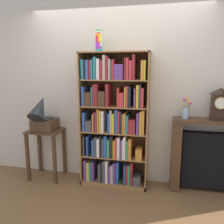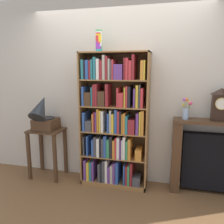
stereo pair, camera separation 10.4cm
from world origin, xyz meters
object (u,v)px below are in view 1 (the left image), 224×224
Objects in this scene: cup_stack at (99,41)px; mantel_clock at (220,104)px; bookshelf at (113,124)px; gramophone at (42,115)px; side_table_left at (46,144)px; fireplace_mantel at (210,157)px; flower_vase at (186,109)px.

cup_stack reaches higher than mantel_clock.
bookshelf is 1.06m from gramophone.
side_table_left is at bearing -179.03° from bookshelf.
gramophone reaches higher than fireplace_mantel.
side_table_left is 2.65× the size of flower_vase.
flower_vase is (0.97, 0.05, 0.24)m from bookshelf.
bookshelf reaches higher than flower_vase.
bookshelf is 1.86× the size of fireplace_mantel.
cup_stack is 1.47m from flower_vase.
bookshelf is 1.42m from mantel_clock.
gramophone is at bearing -176.12° from flower_vase.
bookshelf is 6.60× the size of flower_vase.
cup_stack is 1.72m from side_table_left.
fireplace_mantel is (2.37, 0.09, -0.03)m from side_table_left.
side_table_left is at bearing -179.01° from cup_stack.
cup_stack is (-0.20, -0.00, 1.13)m from bookshelf.
cup_stack is 0.37× the size of side_table_left.
cup_stack is 0.28× the size of fireplace_mantel.
flower_vase is at bearing -176.68° from fireplace_mantel.
bookshelf is at bearing 0.97° from side_table_left.
mantel_clock reaches higher than side_table_left.
bookshelf is 3.26× the size of gramophone.
flower_vase reaches higher than side_table_left.
cup_stack is at bearing -177.08° from fireplace_mantel.
cup_stack is at bearing 0.99° from side_table_left.
flower_vase is (1.17, 0.06, -0.89)m from cup_stack.
mantel_clock is (1.38, 0.05, 0.33)m from bookshelf.
gramophone is 0.57× the size of fireplace_mantel.
flower_vase is at bearing 3.19° from bookshelf.
gramophone is 2.03m from flower_vase.
gramophone is (0.00, -0.07, 0.46)m from side_table_left.
mantel_clock is at bearing 1.95° from cup_stack.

